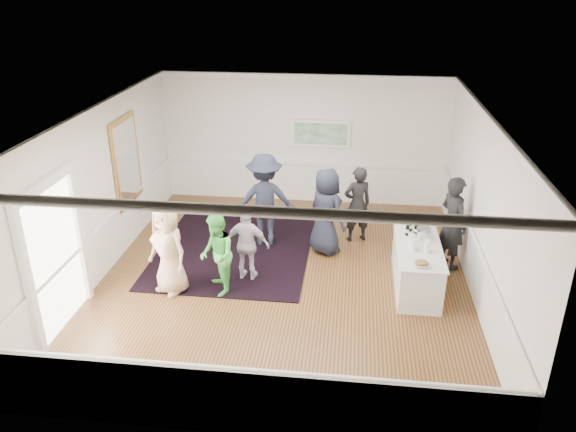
# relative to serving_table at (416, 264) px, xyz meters

# --- Properties ---
(floor) EXTENTS (8.00, 8.00, 0.00)m
(floor) POSITION_rel_serving_table_xyz_m (-2.47, -0.05, -0.43)
(floor) COLOR brown
(floor) RESTS_ON ground
(ceiling) EXTENTS (7.00, 8.00, 0.02)m
(ceiling) POSITION_rel_serving_table_xyz_m (-2.47, -0.05, 2.77)
(ceiling) COLOR white
(ceiling) RESTS_ON wall_back
(wall_left) EXTENTS (0.02, 8.00, 3.20)m
(wall_left) POSITION_rel_serving_table_xyz_m (-5.97, -0.05, 1.17)
(wall_left) COLOR white
(wall_left) RESTS_ON floor
(wall_right) EXTENTS (0.02, 8.00, 3.20)m
(wall_right) POSITION_rel_serving_table_xyz_m (1.03, -0.05, 1.17)
(wall_right) COLOR white
(wall_right) RESTS_ON floor
(wall_back) EXTENTS (7.00, 0.02, 3.20)m
(wall_back) POSITION_rel_serving_table_xyz_m (-2.47, 3.95, 1.17)
(wall_back) COLOR white
(wall_back) RESTS_ON floor
(wall_front) EXTENTS (7.00, 0.02, 3.20)m
(wall_front) POSITION_rel_serving_table_xyz_m (-2.47, -4.05, 1.17)
(wall_front) COLOR white
(wall_front) RESTS_ON floor
(wainscoting) EXTENTS (7.00, 8.00, 1.00)m
(wainscoting) POSITION_rel_serving_table_xyz_m (-2.47, -0.05, 0.07)
(wainscoting) COLOR white
(wainscoting) RESTS_ON floor
(mirror) EXTENTS (0.05, 1.25, 1.85)m
(mirror) POSITION_rel_serving_table_xyz_m (-5.93, 1.25, 1.37)
(mirror) COLOR #C88C3A
(mirror) RESTS_ON wall_left
(doorway) EXTENTS (0.10, 1.78, 2.56)m
(doorway) POSITION_rel_serving_table_xyz_m (-5.92, -1.95, 0.98)
(doorway) COLOR white
(doorway) RESTS_ON wall_left
(landscape_painting) EXTENTS (1.44, 0.06, 0.66)m
(landscape_painting) POSITION_rel_serving_table_xyz_m (-2.07, 3.89, 1.35)
(landscape_painting) COLOR white
(landscape_painting) RESTS_ON wall_back
(area_rug) EXTENTS (3.18, 4.16, 0.02)m
(area_rug) POSITION_rel_serving_table_xyz_m (-3.67, 1.17, -0.42)
(area_rug) COLOR black
(area_rug) RESTS_ON floor
(serving_table) EXTENTS (0.81, 2.13, 0.86)m
(serving_table) POSITION_rel_serving_table_xyz_m (0.00, 0.00, 0.00)
(serving_table) COLOR silver
(serving_table) RESTS_ON floor
(bartender) EXTENTS (0.73, 0.82, 1.88)m
(bartender) POSITION_rel_serving_table_xyz_m (0.73, 0.85, 0.51)
(bartender) COLOR black
(bartender) RESTS_ON floor
(guest_tan) EXTENTS (1.00, 0.88, 1.71)m
(guest_tan) POSITION_rel_serving_table_xyz_m (-4.48, -0.74, 0.42)
(guest_tan) COLOR tan
(guest_tan) RESTS_ON floor
(guest_green) EXTENTS (0.82, 0.91, 1.54)m
(guest_green) POSITION_rel_serving_table_xyz_m (-3.61, -0.69, 0.33)
(guest_green) COLOR #4EC54F
(guest_green) RESTS_ON floor
(guest_lilac) EXTENTS (0.89, 0.45, 1.45)m
(guest_lilac) POSITION_rel_serving_table_xyz_m (-3.16, -0.13, 0.29)
(guest_lilac) COLOR silver
(guest_lilac) RESTS_ON floor
(guest_dark_a) EXTENTS (1.43, 1.01, 2.01)m
(guest_dark_a) POSITION_rel_serving_table_xyz_m (-3.07, 1.41, 0.57)
(guest_dark_a) COLOR #1D2131
(guest_dark_a) RESTS_ON floor
(guest_dark_b) EXTENTS (0.72, 0.60, 1.68)m
(guest_dark_b) POSITION_rel_serving_table_xyz_m (-1.13, 1.80, 0.40)
(guest_dark_b) COLOR black
(guest_dark_b) RESTS_ON floor
(guest_navy) EXTENTS (1.05, 1.03, 1.83)m
(guest_navy) POSITION_rel_serving_table_xyz_m (-1.76, 1.16, 0.48)
(guest_navy) COLOR #1D2131
(guest_navy) RESTS_ON floor
(wine_bottles) EXTENTS (0.42, 0.28, 0.31)m
(wine_bottles) POSITION_rel_serving_table_xyz_m (0.00, 0.46, 0.58)
(wine_bottles) COLOR black
(wine_bottles) RESTS_ON serving_table
(juice_pitchers) EXTENTS (0.37, 0.34, 0.24)m
(juice_pitchers) POSITION_rel_serving_table_xyz_m (-0.05, -0.22, 0.55)
(juice_pitchers) COLOR #64AA3C
(juice_pitchers) RESTS_ON serving_table
(ice_bucket) EXTENTS (0.26, 0.26, 0.24)m
(ice_bucket) POSITION_rel_serving_table_xyz_m (0.09, 0.17, 0.54)
(ice_bucket) COLOR silver
(ice_bucket) RESTS_ON serving_table
(nut_bowl) EXTENTS (0.28, 0.28, 0.08)m
(nut_bowl) POSITION_rel_serving_table_xyz_m (-0.03, -0.83, 0.47)
(nut_bowl) COLOR white
(nut_bowl) RESTS_ON serving_table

